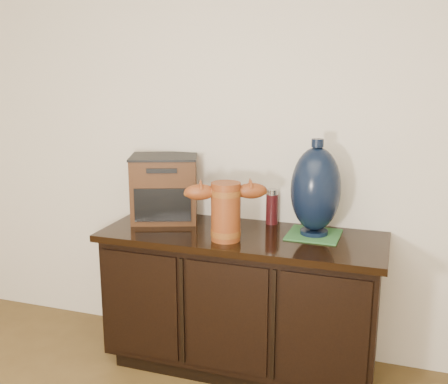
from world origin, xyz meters
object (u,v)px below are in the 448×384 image
(sideboard, at_px, (241,300))
(terracotta_vessel, at_px, (226,208))
(spray_can, at_px, (272,207))
(tv_radio, at_px, (165,188))
(lamp_base, at_px, (316,190))

(sideboard, relative_size, terracotta_vessel, 3.64)
(spray_can, bearing_deg, tv_radio, -169.37)
(tv_radio, bearing_deg, spray_can, -9.42)
(sideboard, relative_size, tv_radio, 3.31)
(terracotta_vessel, distance_m, tv_radio, 0.50)
(sideboard, xyz_separation_m, tv_radio, (-0.49, 0.12, 0.55))
(terracotta_vessel, relative_size, lamp_base, 0.82)
(terracotta_vessel, relative_size, tv_radio, 0.91)
(lamp_base, height_order, spray_can, lamp_base)
(tv_radio, height_order, spray_can, tv_radio)
(terracotta_vessel, bearing_deg, sideboard, 43.81)
(terracotta_vessel, bearing_deg, lamp_base, 3.15)
(tv_radio, relative_size, spray_can, 2.29)
(sideboard, height_order, lamp_base, lamp_base)
(spray_can, bearing_deg, lamp_base, -28.04)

